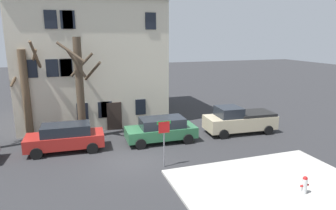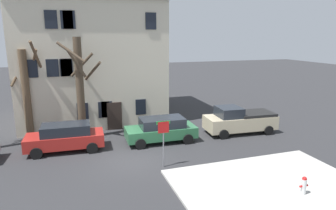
{
  "view_description": "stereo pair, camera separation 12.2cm",
  "coord_description": "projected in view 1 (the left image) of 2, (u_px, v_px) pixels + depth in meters",
  "views": [
    {
      "loc": [
        -3.2,
        -15.68,
        6.95
      ],
      "look_at": [
        3.17,
        3.26,
        2.29
      ],
      "focal_mm": 31.83,
      "sensor_mm": 36.0,
      "label": 1
    },
    {
      "loc": [
        -3.08,
        -15.71,
        6.95
      ],
      "look_at": [
        3.17,
        3.26,
        2.29
      ],
      "focal_mm": 31.83,
      "sensor_mm": 36.0,
      "label": 2
    }
  ],
  "objects": [
    {
      "name": "car_red_wagon",
      "position": [
        66.0,
        137.0,
        18.24
      ],
      "size": [
        4.68,
        2.17,
        1.7
      ],
      "color": "#AD231E",
      "rests_on": "ground_plane"
    },
    {
      "name": "bicycle_leaning",
      "position": [
        57.0,
        136.0,
        20.09
      ],
      "size": [
        1.66,
        0.65,
        1.03
      ],
      "color": "black",
      "rests_on": "ground_plane"
    },
    {
      "name": "tree_bare_far",
      "position": [
        80.0,
        86.0,
        19.89
      ],
      "size": [
        2.74,
        2.74,
        6.89
      ],
      "color": "#4C3D2D",
      "rests_on": "ground_plane"
    },
    {
      "name": "car_green_wagon",
      "position": [
        161.0,
        129.0,
        19.84
      ],
      "size": [
        4.71,
        2.22,
        1.65
      ],
      "color": "#2D6B42",
      "rests_on": "ground_plane"
    },
    {
      "name": "sidewalk_slab",
      "position": [
        271.0,
        186.0,
        13.98
      ],
      "size": [
        8.84,
        6.26,
        0.12
      ],
      "primitive_type": "cube",
      "color": "#B7B5AD",
      "rests_on": "ground_plane"
    },
    {
      "name": "street_sign_pole",
      "position": [
        164.0,
        135.0,
        15.76
      ],
      "size": [
        0.76,
        0.07,
        2.59
      ],
      "color": "slate",
      "rests_on": "ground_plane"
    },
    {
      "name": "ground_plane",
      "position": [
        134.0,
        160.0,
        17.04
      ],
      "size": [
        120.0,
        120.0,
        0.0
      ],
      "primitive_type": "plane",
      "color": "#2D2D30"
    },
    {
      "name": "fire_hydrant",
      "position": [
        305.0,
        185.0,
        13.12
      ],
      "size": [
        0.42,
        0.22,
        0.82
      ],
      "color": "silver",
      "rests_on": "sidewalk_slab"
    },
    {
      "name": "building_main",
      "position": [
        89.0,
        47.0,
        24.95
      ],
      "size": [
        11.64,
        9.2,
        11.86
      ],
      "color": "beige",
      "rests_on": "ground_plane"
    },
    {
      "name": "pickup_truck_beige",
      "position": [
        239.0,
        120.0,
        21.71
      ],
      "size": [
        5.25,
        2.48,
        1.98
      ],
      "color": "#C6B793",
      "rests_on": "ground_plane"
    },
    {
      "name": "tree_bare_mid",
      "position": [
        27.0,
        89.0,
        20.05
      ],
      "size": [
        2.71,
        3.03,
        6.68
      ],
      "color": "brown",
      "rests_on": "ground_plane"
    }
  ]
}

